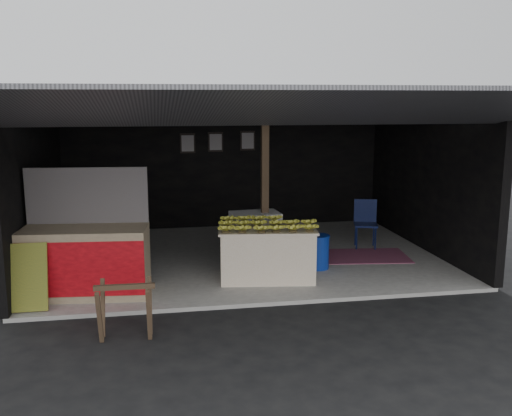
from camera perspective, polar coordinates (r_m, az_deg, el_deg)
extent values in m
plane|color=black|center=(8.05, 1.34, -9.81)|extent=(80.00, 80.00, 0.00)
cube|color=gray|center=(10.38, -1.40, -4.86)|extent=(7.00, 5.00, 0.06)
cube|color=black|center=(12.54, -3.18, 4.74)|extent=(7.00, 0.15, 2.90)
cube|color=black|center=(10.17, -21.35, 2.58)|extent=(0.15, 5.00, 2.90)
cube|color=black|center=(11.16, 16.66, 3.54)|extent=(0.15, 5.00, 2.90)
cube|color=#232326|center=(10.00, -1.48, 11.52)|extent=(7.20, 5.20, 0.12)
cube|color=#232326|center=(6.61, 3.11, 9.87)|extent=(7.40, 2.47, 0.48)
cube|color=#473423|center=(9.55, 0.89, 2.68)|extent=(0.12, 0.12, 2.85)
cube|color=silver|center=(8.96, 1.11, -4.62)|extent=(1.54, 1.04, 0.78)
cube|color=silver|center=(8.86, 1.12, -2.06)|extent=(1.60, 1.11, 0.04)
cube|color=white|center=(9.72, -0.08, -3.04)|extent=(0.85, 0.61, 0.90)
cube|color=navy|center=(9.44, 0.21, -3.18)|extent=(0.63, 0.07, 0.27)
cube|color=#B21414|center=(9.53, 0.21, -5.01)|extent=(0.40, 0.05, 0.09)
cube|color=#998466|center=(8.54, -16.66, -5.15)|extent=(1.82, 0.93, 0.99)
cube|color=red|center=(8.17, -16.96, -5.90)|extent=(1.75, 0.19, 0.77)
cube|color=white|center=(8.16, -16.97, -5.92)|extent=(0.59, 0.07, 0.20)
cube|color=#1A274E|center=(8.67, -16.75, 1.20)|extent=(1.75, 0.22, 0.82)
cube|color=black|center=(8.21, -22.21, -6.45)|extent=(0.61, 0.27, 0.89)
cube|color=#473423|center=(6.95, -15.39, -10.55)|extent=(0.06, 0.27, 0.68)
cube|color=#473423|center=(6.90, -10.66, -10.49)|extent=(0.06, 0.27, 0.68)
cube|color=#473423|center=(7.26, -15.07, -9.59)|extent=(0.06, 0.27, 0.68)
cube|color=#473423|center=(7.22, -10.57, -9.52)|extent=(0.06, 0.27, 0.68)
cube|color=#473423|center=(6.97, -13.03, -7.69)|extent=(0.71, 0.08, 0.06)
cylinder|color=navy|center=(9.56, 6.21, -4.46)|extent=(0.37, 0.37, 0.54)
cylinder|color=#0A1137|center=(10.83, 10.03, -2.99)|extent=(0.03, 0.03, 0.45)
cylinder|color=#0A1137|center=(10.86, 11.85, -3.01)|extent=(0.03, 0.03, 0.45)
cylinder|color=#0A1137|center=(11.16, 9.91, -2.56)|extent=(0.03, 0.03, 0.45)
cylinder|color=#0A1137|center=(11.19, 11.68, -2.59)|extent=(0.03, 0.03, 0.45)
cube|color=#0A1137|center=(10.96, 10.91, -1.65)|extent=(0.53, 0.53, 0.04)
cube|color=#0A1137|center=(11.10, 10.87, -0.28)|extent=(0.42, 0.16, 0.46)
cube|color=maroon|center=(10.47, 10.86, -4.72)|extent=(1.61, 1.18, 0.01)
cube|color=black|center=(12.34, -6.85, 6.44)|extent=(0.32, 0.03, 0.42)
cube|color=#4C4C59|center=(12.32, -6.85, 6.43)|extent=(0.26, 0.02, 0.34)
cube|color=black|center=(12.39, -4.06, 6.60)|extent=(0.32, 0.03, 0.42)
cube|color=#4C4C59|center=(12.37, -4.05, 6.59)|extent=(0.26, 0.02, 0.34)
cube|color=black|center=(12.48, -0.84, 6.75)|extent=(0.32, 0.03, 0.42)
cube|color=#4C4C59|center=(12.46, -0.83, 6.74)|extent=(0.26, 0.02, 0.34)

